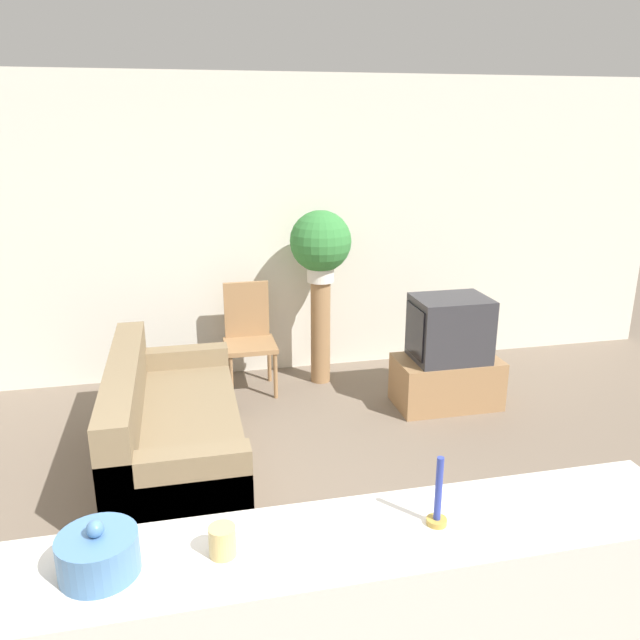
{
  "coord_description": "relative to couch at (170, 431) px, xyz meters",
  "views": [
    {
      "loc": [
        -0.25,
        -2.19,
        2.3
      ],
      "look_at": [
        0.74,
        2.22,
        0.85
      ],
      "focal_mm": 35.0,
      "sensor_mm": 36.0,
      "label": 1
    }
  ],
  "objects": [
    {
      "name": "potted_plant",
      "position": [
        1.34,
        1.27,
        1.01
      ],
      "size": [
        0.54,
        0.54,
        0.63
      ],
      "color": "white",
      "rests_on": "plant_stand"
    },
    {
      "name": "wooden_chair",
      "position": [
        0.68,
        1.25,
        0.23
      ],
      "size": [
        0.44,
        0.44,
        0.95
      ],
      "color": "#9E754C",
      "rests_on": "ground_plane"
    },
    {
      "name": "tv_stand",
      "position": [
        2.26,
        0.54,
        -0.07
      ],
      "size": [
        0.86,
        0.49,
        0.41
      ],
      "color": "#9E754C",
      "rests_on": "ground_plane"
    },
    {
      "name": "couch",
      "position": [
        0.0,
        0.0,
        0.0
      ],
      "size": [
        0.83,
        1.83,
        0.79
      ],
      "color": "#847051",
      "rests_on": "ground_plane"
    },
    {
      "name": "candle_jar",
      "position": [
        0.22,
        -2.27,
        0.76
      ],
      "size": [
        0.09,
        0.09,
        0.1
      ],
      "color": "tan",
      "rests_on": "foreground_counter"
    },
    {
      "name": "wall_back",
      "position": [
        0.41,
        1.68,
        1.07
      ],
      "size": [
        9.0,
        0.06,
        2.7
      ],
      "color": "silver",
      "rests_on": "ground_plane"
    },
    {
      "name": "plant_stand",
      "position": [
        1.34,
        1.27,
        0.19
      ],
      "size": [
        0.18,
        0.18,
        0.95
      ],
      "color": "#9E754C",
      "rests_on": "ground_plane"
    },
    {
      "name": "decorative_bowl",
      "position": [
        -0.14,
        -2.27,
        0.78
      ],
      "size": [
        0.24,
        0.24,
        0.18
      ],
      "color": "#4C7AAD",
      "rests_on": "foreground_counter"
    },
    {
      "name": "television",
      "position": [
        2.25,
        0.54,
        0.4
      ],
      "size": [
        0.61,
        0.46,
        0.53
      ],
      "color": "#333338",
      "rests_on": "tv_stand"
    },
    {
      "name": "candlestick",
      "position": [
        0.94,
        -2.27,
        0.79
      ],
      "size": [
        0.07,
        0.07,
        0.25
      ],
      "color": "#B7933D",
      "rests_on": "foreground_counter"
    }
  ]
}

